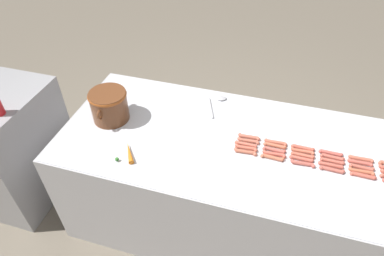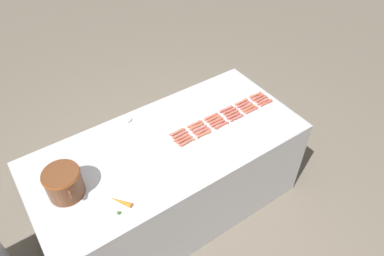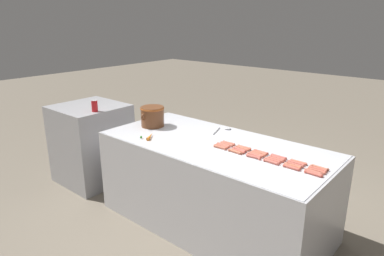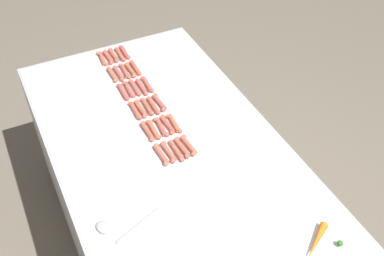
{
  "view_description": "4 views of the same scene",
  "coord_description": "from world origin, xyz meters",
  "px_view_note": "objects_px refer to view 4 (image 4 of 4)",
  "views": [
    {
      "loc": [
        -1.48,
        -0.19,
        2.25
      ],
      "look_at": [
        0.03,
        0.25,
        0.84
      ],
      "focal_mm": 30.81,
      "sensor_mm": 36.0,
      "label": 1
    },
    {
      "loc": [
        -1.64,
        0.91,
        2.76
      ],
      "look_at": [
        -0.04,
        -0.19,
        0.92
      ],
      "focal_mm": 33.05,
      "sensor_mm": 36.0,
      "label": 2
    },
    {
      "loc": [
        -2.35,
        -1.73,
        1.9
      ],
      "look_at": [
        -0.03,
        0.24,
        0.93
      ],
      "focal_mm": 32.2,
      "sensor_mm": 36.0,
      "label": 3
    },
    {
      "loc": [
        0.55,
        1.21,
        2.31
      ],
      "look_at": [
        -0.11,
        -0.15,
        0.9
      ],
      "focal_mm": 43.74,
      "sensor_mm": 36.0,
      "label": 4
    }
  ],
  "objects_px": {
    "hot_dog_14": "(135,88)",
    "hot_dog_15": "(147,106)",
    "hot_dog_28": "(147,131)",
    "serving_spoon": "(115,226)",
    "hot_dog_18": "(108,57)",
    "hot_dog_19": "(118,73)",
    "hot_dog_6": "(120,54)",
    "hot_dog_24": "(102,59)",
    "hot_dog_11": "(182,147)",
    "hot_dog_25": "(112,74)",
    "hot_dog_21": "(141,109)",
    "hot_dog_26": "(123,92)",
    "hot_dog_12": "(114,55)",
    "hot_dog_20": "(129,89)",
    "hot_dog_5": "(189,145)",
    "hot_dog_27": "(135,111)",
    "hot_dog_2": "(147,84)",
    "hot_dog_3": "(159,102)",
    "hot_dog_8": "(142,87)",
    "carrot": "(318,241)",
    "hot_dog_16": "(161,127)",
    "hot_dog_23": "(168,152)",
    "hot_dog_1": "(135,68)",
    "hot_dog_4": "(174,123)",
    "hot_dog_22": "(153,129)",
    "hot_dog_29": "(161,154)",
    "hot_dog_9": "(153,105)",
    "hot_dog_7": "(130,70)",
    "hot_dog_13": "(125,71)",
    "hot_dog_0": "(124,52)",
    "hot_dog_17": "(176,151)",
    "hot_dog_10": "(167,124)"
  },
  "relations": [
    {
      "from": "hot_dog_12",
      "to": "hot_dog_15",
      "type": "relative_size",
      "value": 1.0
    },
    {
      "from": "hot_dog_14",
      "to": "hot_dog_21",
      "type": "height_order",
      "value": "same"
    },
    {
      "from": "hot_dog_9",
      "to": "hot_dog_24",
      "type": "distance_m",
      "value": 0.5
    },
    {
      "from": "hot_dog_25",
      "to": "carrot",
      "type": "xyz_separation_m",
      "value": [
        -0.34,
        1.32,
        0.0
      ]
    },
    {
      "from": "hot_dog_24",
      "to": "hot_dog_10",
      "type": "bearing_deg",
      "value": 99.08
    },
    {
      "from": "hot_dog_8",
      "to": "hot_dog_19",
      "type": "xyz_separation_m",
      "value": [
        0.07,
        -0.16,
        0.0
      ]
    },
    {
      "from": "hot_dog_26",
      "to": "serving_spoon",
      "type": "height_order",
      "value": "hot_dog_26"
    },
    {
      "from": "hot_dog_7",
      "to": "hot_dog_11",
      "type": "bearing_deg",
      "value": 89.8
    },
    {
      "from": "hot_dog_4",
      "to": "hot_dog_23",
      "type": "distance_m",
      "value": 0.19
    },
    {
      "from": "hot_dog_5",
      "to": "hot_dog_27",
      "type": "xyz_separation_m",
      "value": [
        0.13,
        -0.33,
        0.0
      ]
    },
    {
      "from": "hot_dog_0",
      "to": "hot_dog_24",
      "type": "height_order",
      "value": "same"
    },
    {
      "from": "hot_dog_21",
      "to": "hot_dog_0",
      "type": "bearing_deg",
      "value": -101.19
    },
    {
      "from": "hot_dog_15",
      "to": "hot_dog_23",
      "type": "height_order",
      "value": "same"
    },
    {
      "from": "hot_dog_6",
      "to": "hot_dog_19",
      "type": "xyz_separation_m",
      "value": [
        0.07,
        0.16,
        0.0
      ]
    },
    {
      "from": "hot_dog_4",
      "to": "hot_dog_22",
      "type": "height_order",
      "value": "same"
    },
    {
      "from": "hot_dog_3",
      "to": "hot_dog_8",
      "type": "xyz_separation_m",
      "value": [
        0.03,
        -0.15,
        0.0
      ]
    },
    {
      "from": "hot_dog_28",
      "to": "hot_dog_7",
      "type": "bearing_deg",
      "value": -101.65
    },
    {
      "from": "hot_dog_11",
      "to": "serving_spoon",
      "type": "height_order",
      "value": "hot_dog_11"
    },
    {
      "from": "hot_dog_6",
      "to": "hot_dog_21",
      "type": "distance_m",
      "value": 0.49
    },
    {
      "from": "hot_dog_7",
      "to": "hot_dog_13",
      "type": "relative_size",
      "value": 1.0
    },
    {
      "from": "hot_dog_8",
      "to": "hot_dog_24",
      "type": "distance_m",
      "value": 0.35
    },
    {
      "from": "hot_dog_21",
      "to": "hot_dog_26",
      "type": "relative_size",
      "value": 1.0
    },
    {
      "from": "hot_dog_25",
      "to": "hot_dog_12",
      "type": "bearing_deg",
      "value": -111.48
    },
    {
      "from": "hot_dog_28",
      "to": "serving_spoon",
      "type": "height_order",
      "value": "hot_dog_28"
    },
    {
      "from": "hot_dog_11",
      "to": "hot_dog_25",
      "type": "relative_size",
      "value": 1.0
    },
    {
      "from": "hot_dog_4",
      "to": "hot_dog_6",
      "type": "height_order",
      "value": "same"
    },
    {
      "from": "hot_dog_8",
      "to": "hot_dog_13",
      "type": "xyz_separation_m",
      "value": [
        0.03,
        -0.17,
        0.0
      ]
    },
    {
      "from": "hot_dog_9",
      "to": "hot_dog_24",
      "type": "xyz_separation_m",
      "value": [
        0.1,
        -0.49,
        0.0
      ]
    },
    {
      "from": "hot_dog_22",
      "to": "hot_dog_27",
      "type": "height_order",
      "value": "same"
    },
    {
      "from": "hot_dog_1",
      "to": "hot_dog_24",
      "type": "height_order",
      "value": "same"
    },
    {
      "from": "hot_dog_7",
      "to": "hot_dog_20",
      "type": "bearing_deg",
      "value": 66.43
    },
    {
      "from": "hot_dog_5",
      "to": "hot_dog_9",
      "type": "xyz_separation_m",
      "value": [
        0.04,
        -0.32,
        0.0
      ]
    },
    {
      "from": "hot_dog_10",
      "to": "hot_dog_28",
      "type": "xyz_separation_m",
      "value": [
        0.1,
        0.0,
        0.0
      ]
    },
    {
      "from": "hot_dog_2",
      "to": "hot_dog_13",
      "type": "xyz_separation_m",
      "value": [
        0.06,
        -0.16,
        0.0
      ]
    },
    {
      "from": "hot_dog_24",
      "to": "hot_dog_19",
      "type": "bearing_deg",
      "value": 101.52
    },
    {
      "from": "hot_dog_21",
      "to": "hot_dog_22",
      "type": "height_order",
      "value": "same"
    },
    {
      "from": "hot_dog_2",
      "to": "hot_dog_27",
      "type": "distance_m",
      "value": 0.21
    },
    {
      "from": "hot_dog_14",
      "to": "hot_dog_15",
      "type": "relative_size",
      "value": 1.0
    },
    {
      "from": "hot_dog_18",
      "to": "hot_dog_19",
      "type": "height_order",
      "value": "same"
    },
    {
      "from": "hot_dog_11",
      "to": "hot_dog_26",
      "type": "height_order",
      "value": "same"
    },
    {
      "from": "hot_dog_12",
      "to": "hot_dog_2",
      "type": "bearing_deg",
      "value": 101.67
    },
    {
      "from": "hot_dog_12",
      "to": "hot_dog_20",
      "type": "relative_size",
      "value": 1.0
    },
    {
      "from": "hot_dog_28",
      "to": "hot_dog_29",
      "type": "relative_size",
      "value": 1.0
    },
    {
      "from": "hot_dog_16",
      "to": "hot_dog_27",
      "type": "height_order",
      "value": "same"
    },
    {
      "from": "hot_dog_6",
      "to": "hot_dog_25",
      "type": "height_order",
      "value": "same"
    },
    {
      "from": "hot_dog_16",
      "to": "hot_dog_17",
      "type": "bearing_deg",
      "value": 89.96
    },
    {
      "from": "hot_dog_2",
      "to": "carrot",
      "type": "bearing_deg",
      "value": 100.07
    },
    {
      "from": "hot_dog_18",
      "to": "hot_dog_21",
      "type": "xyz_separation_m",
      "value": [
        0.0,
        0.49,
        0.0
      ]
    },
    {
      "from": "hot_dog_6",
      "to": "hot_dog_19",
      "type": "relative_size",
      "value": 1.0
    },
    {
      "from": "hot_dog_13",
      "to": "hot_dog_14",
      "type": "bearing_deg",
      "value": 88.98
    }
  ]
}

